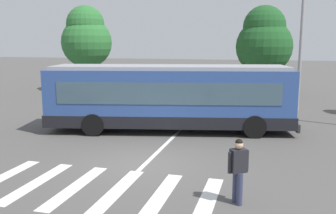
% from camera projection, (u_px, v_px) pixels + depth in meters
% --- Properties ---
extents(ground_plane, '(160.00, 160.00, 0.00)m').
position_uv_depth(ground_plane, '(142.00, 163.00, 12.72)').
color(ground_plane, '#514F4C').
extents(city_transit_bus, '(11.59, 4.90, 3.06)m').
position_uv_depth(city_transit_bus, '(170.00, 97.00, 17.21)').
color(city_transit_bus, black).
rests_on(city_transit_bus, ground_plane).
extents(pedestrian_crossing_street, '(0.50, 0.44, 1.72)m').
position_uv_depth(pedestrian_crossing_street, '(238.00, 167.00, 9.39)').
color(pedestrian_crossing_street, '#333856').
rests_on(pedestrian_crossing_street, ground_plane).
extents(parked_car_charcoal, '(2.32, 4.68, 1.35)m').
position_uv_depth(parked_car_charcoal, '(154.00, 86.00, 28.54)').
color(parked_car_charcoal, black).
rests_on(parked_car_charcoal, ground_plane).
extents(parked_car_red, '(2.01, 4.57, 1.35)m').
position_uv_depth(parked_car_red, '(184.00, 88.00, 27.64)').
color(parked_car_red, black).
rests_on(parked_car_red, ground_plane).
extents(parked_car_white, '(1.99, 4.56, 1.35)m').
position_uv_depth(parked_car_white, '(220.00, 88.00, 27.39)').
color(parked_car_white, black).
rests_on(parked_car_white, ground_plane).
extents(twin_arm_street_lamp, '(4.43, 0.32, 9.83)m').
position_uv_depth(twin_arm_street_lamp, '(303.00, 10.00, 21.58)').
color(twin_arm_street_lamp, '#939399').
rests_on(twin_arm_street_lamp, ground_plane).
extents(background_tree_left, '(4.17, 4.17, 7.13)m').
position_uv_depth(background_tree_left, '(86.00, 37.00, 30.66)').
color(background_tree_left, brown).
rests_on(background_tree_left, ground_plane).
extents(background_tree_right, '(4.47, 4.47, 7.02)m').
position_uv_depth(background_tree_right, '(264.00, 41.00, 29.41)').
color(background_tree_right, brown).
rests_on(background_tree_right, ground_plane).
extents(crosswalk_painted_stripes, '(6.83, 3.37, 0.01)m').
position_uv_depth(crosswalk_painted_stripes, '(96.00, 189.00, 10.48)').
color(crosswalk_painted_stripes, silver).
rests_on(crosswalk_painted_stripes, ground_plane).
extents(lane_center_line, '(0.16, 24.00, 0.01)m').
position_uv_depth(lane_center_line, '(162.00, 148.00, 14.59)').
color(lane_center_line, silver).
rests_on(lane_center_line, ground_plane).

